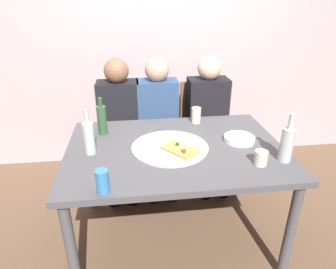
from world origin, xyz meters
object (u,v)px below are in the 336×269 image
object	(u,v)px
pizza_slice_last	(180,149)
beer_bottle	(89,137)
plate_stack	(239,139)
guest_in_beanie	(159,119)
wine_bottle	(287,144)
guest_by_wall	(209,117)
dining_table	(175,157)
chair_middle	(157,126)
guest_in_sweater	(120,121)
tumbler_near	(196,115)
soda_can	(102,181)
chair_left	(121,128)
water_bottle	(102,119)
chair_right	(204,123)
pizza_tray	(170,147)
tumbler_far	(261,158)

from	to	relation	value
pizza_slice_last	beer_bottle	bearing A→B (deg)	173.08
plate_stack	guest_in_beanie	world-z (taller)	guest_in_beanie
wine_bottle	guest_by_wall	size ratio (longest dim) A/B	0.25
dining_table	guest_in_beanie	xyz separation A→B (m)	(-0.04, 0.74, -0.03)
chair_middle	guest_in_sweater	size ratio (longest dim) A/B	0.77
pizza_slice_last	tumbler_near	world-z (taller)	tumbler_near
beer_bottle	plate_stack	world-z (taller)	beer_bottle
soda_can	chair_middle	xyz separation A→B (m)	(0.39, 1.32, -0.30)
chair_left	guest_in_sweater	xyz separation A→B (m)	(0.00, -0.15, 0.13)
water_bottle	plate_stack	bearing A→B (deg)	-14.58
beer_bottle	guest_by_wall	size ratio (longest dim) A/B	0.25
dining_table	tumbler_near	world-z (taller)	tumbler_near
plate_stack	chair_right	bearing A→B (deg)	91.14
water_bottle	guest_in_sweater	world-z (taller)	guest_in_sweater
beer_bottle	pizza_tray	bearing A→B (deg)	0.21
wine_bottle	tumbler_near	size ratio (longest dim) A/B	2.49
wine_bottle	water_bottle	bearing A→B (deg)	154.50
tumbler_near	chair_right	distance (m)	0.62
chair_right	dining_table	bearing A→B (deg)	64.56
pizza_tray	tumbler_far	world-z (taller)	tumbler_far
beer_bottle	plate_stack	xyz separation A→B (m)	(0.97, 0.04, -0.09)
guest_in_beanie	soda_can	bearing A→B (deg)	71.44
wine_bottle	beer_bottle	world-z (taller)	wine_bottle
soda_can	pizza_tray	bearing A→B (deg)	46.65
guest_in_sweater	chair_middle	bearing A→B (deg)	-156.25
wine_bottle	water_bottle	size ratio (longest dim) A/B	1.12
plate_stack	chair_left	distance (m)	1.22
pizza_tray	chair_middle	size ratio (longest dim) A/B	0.55
chair_left	guest_by_wall	xyz separation A→B (m)	(0.80, -0.15, 0.13)
chair_middle	guest_by_wall	size ratio (longest dim) A/B	0.77
chair_left	guest_in_sweater	bearing A→B (deg)	90.00
pizza_slice_last	chair_middle	world-z (taller)	chair_middle
tumbler_far	soda_can	size ratio (longest dim) A/B	0.71
wine_bottle	chair_right	size ratio (longest dim) A/B	0.33
plate_stack	chair_middle	xyz separation A→B (m)	(-0.48, 0.86, -0.25)
dining_table	tumbler_far	size ratio (longest dim) A/B	16.13
pizza_slice_last	guest_by_wall	distance (m)	0.92
wine_bottle	chair_right	bearing A→B (deg)	99.58
tumbler_near	plate_stack	world-z (taller)	tumbler_near
soda_can	plate_stack	bearing A→B (deg)	27.82
pizza_slice_last	chair_right	distance (m)	1.08
water_bottle	plate_stack	world-z (taller)	water_bottle
dining_table	water_bottle	bearing A→B (deg)	150.62
soda_can	chair_right	xyz separation A→B (m)	(0.85, 1.32, -0.30)
chair_left	plate_stack	bearing A→B (deg)	133.67
beer_bottle	tumbler_far	bearing A→B (deg)	-14.90
soda_can	plate_stack	distance (m)	0.98
chair_left	guest_in_sweater	distance (m)	0.20
pizza_tray	chair_right	distance (m)	1.04
wine_bottle	chair_left	world-z (taller)	wine_bottle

